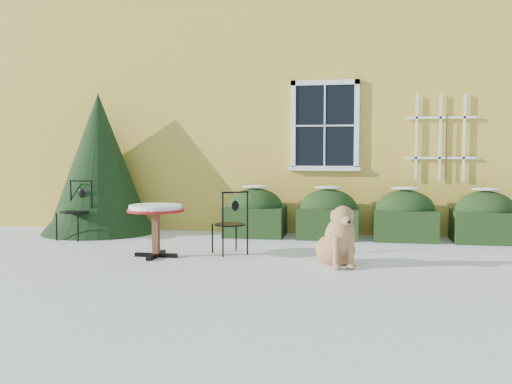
% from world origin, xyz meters
% --- Properties ---
extents(ground, '(80.00, 80.00, 0.00)m').
position_xyz_m(ground, '(0.00, 0.00, 0.00)').
color(ground, white).
rests_on(ground, ground).
extents(house, '(12.40, 8.40, 6.40)m').
position_xyz_m(house, '(0.00, 7.00, 3.22)').
color(house, yellow).
rests_on(house, ground).
extents(hedge_row, '(4.95, 0.80, 0.91)m').
position_xyz_m(hedge_row, '(1.65, 2.55, 0.40)').
color(hedge_row, black).
rests_on(hedge_row, ground).
extents(evergreen_shrub, '(2.14, 2.14, 2.59)m').
position_xyz_m(evergreen_shrub, '(-3.25, 2.51, 1.04)').
color(evergreen_shrub, black).
rests_on(evergreen_shrub, ground).
extents(bistro_table, '(0.81, 0.81, 0.75)m').
position_xyz_m(bistro_table, '(-1.32, 0.27, 0.62)').
color(bistro_table, black).
rests_on(bistro_table, ground).
extents(patio_chair_near, '(0.58, 0.58, 0.94)m').
position_xyz_m(patio_chair_near, '(-0.31, 0.67, 0.47)').
color(patio_chair_near, black).
rests_on(patio_chair_near, ground).
extents(patio_chair_far, '(0.50, 0.49, 1.01)m').
position_xyz_m(patio_chair_far, '(-3.28, 1.65, 0.50)').
color(patio_chair_far, black).
rests_on(patio_chair_far, ground).
extents(dog, '(0.70, 0.93, 0.83)m').
position_xyz_m(dog, '(1.27, 0.10, 0.33)').
color(dog, '#B38050').
rests_on(dog, ground).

